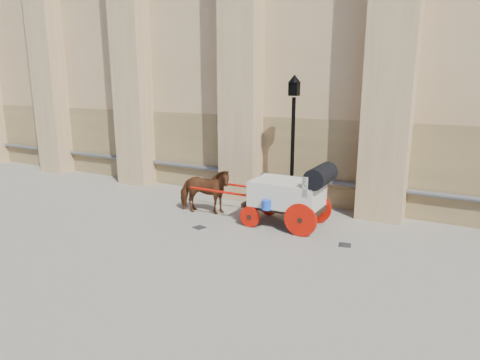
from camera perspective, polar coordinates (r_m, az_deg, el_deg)
The scene contains 6 objects.
ground at distance 12.46m, azimuth -3.75°, elevation -6.90°, with size 90.00×90.00×0.00m, color gray.
horse at distance 13.91m, azimuth -4.78°, elevation -1.46°, with size 0.82×1.81×1.53m, color #582B18.
carriage at distance 12.66m, azimuth 6.91°, elevation -1.67°, with size 4.45×1.58×1.94m.
street_lamp at distance 13.95m, azimuth 7.05°, elevation 5.28°, with size 0.42×0.42×4.44m.
drain_grate_near at distance 12.82m, azimuth -5.46°, elevation -6.31°, with size 0.32×0.32×0.01m, color black.
drain_grate_far at distance 11.81m, azimuth 13.82°, elevation -8.41°, with size 0.32×0.32×0.01m, color black.
Camera 1 is at (6.29, -9.86, 4.31)m, focal length 32.00 mm.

